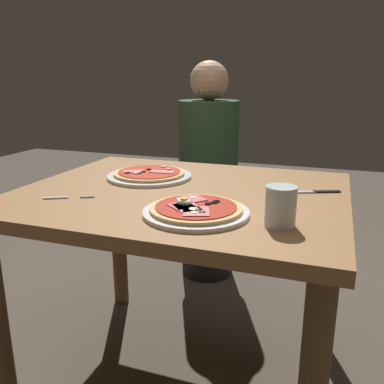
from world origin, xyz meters
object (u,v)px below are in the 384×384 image
object	(u,v)px
dining_table	(182,222)
pizza_foreground	(196,210)
knife	(315,192)
fork	(65,197)
water_glass_near	(280,209)
diner_person	(208,178)
pizza_across_left	(149,175)

from	to	relation	value
dining_table	pizza_foreground	size ratio (longest dim) A/B	3.63
knife	fork	bearing A→B (deg)	-155.87
dining_table	fork	bearing A→B (deg)	-145.63
water_glass_near	diner_person	distance (m)	1.22
pizza_across_left	knife	size ratio (longest dim) A/B	1.69
dining_table	water_glass_near	distance (m)	0.46
pizza_foreground	water_glass_near	bearing A→B (deg)	-3.18
fork	pizza_foreground	bearing A→B (deg)	-1.63
pizza_across_left	fork	xyz separation A→B (m)	(-0.13, -0.34, -0.01)
pizza_across_left	fork	bearing A→B (deg)	-111.81
dining_table	fork	xyz separation A→B (m)	(-0.31, -0.21, 0.12)
pizza_foreground	pizza_across_left	xyz separation A→B (m)	(-0.30, 0.35, -0.00)
dining_table	pizza_across_left	distance (m)	0.25
diner_person	fork	bearing A→B (deg)	82.23
pizza_across_left	water_glass_near	distance (m)	0.65
water_glass_near	diner_person	xyz separation A→B (m)	(-0.52, 1.08, -0.22)
fork	diner_person	world-z (taller)	diner_person
pizza_across_left	knife	bearing A→B (deg)	-0.46
water_glass_near	knife	bearing A→B (deg)	79.21
pizza_foreground	fork	world-z (taller)	pizza_foreground
fork	dining_table	bearing A→B (deg)	34.37
water_glass_near	pizza_across_left	bearing A→B (deg)	146.05
fork	pizza_across_left	bearing A→B (deg)	68.19
pizza_across_left	knife	xyz separation A→B (m)	(0.60, -0.00, -0.01)
dining_table	pizza_across_left	xyz separation A→B (m)	(-0.18, 0.12, 0.13)
dining_table	knife	bearing A→B (deg)	15.43
pizza_foreground	diner_person	world-z (taller)	diner_person
diner_person	knife	bearing A→B (deg)	129.19
fork	diner_person	xyz separation A→B (m)	(0.14, 1.06, -0.17)
dining_table	water_glass_near	xyz separation A→B (m)	(0.36, -0.24, 0.16)
knife	diner_person	xyz separation A→B (m)	(-0.59, 0.73, -0.17)
water_glass_near	knife	distance (m)	0.36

